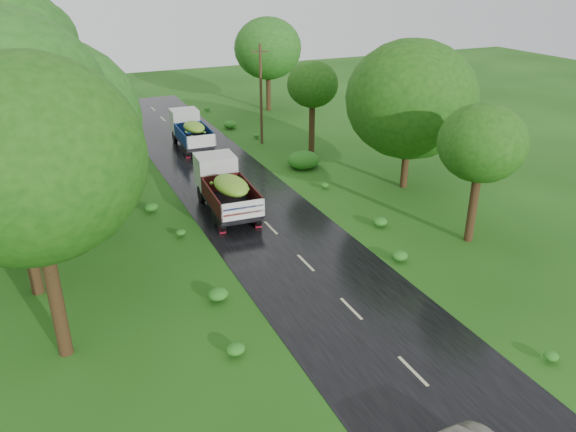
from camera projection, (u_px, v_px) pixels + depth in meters
ground at (413, 371)px, 18.37m from camera, size 120.00×120.00×0.00m
road at (338, 296)px, 22.52m from camera, size 6.50×80.00×0.02m
road_lines at (327, 284)px, 23.35m from camera, size 0.12×69.60×0.00m
truck_near at (225, 185)px, 29.77m from camera, size 2.49×6.23×2.57m
truck_far at (190, 129)px, 40.36m from camera, size 2.17×5.74×2.39m
utility_pole at (261, 94)px, 40.22m from camera, size 1.19×0.58×7.16m
trees_left at (12, 77)px, 29.05m from camera, size 6.93×33.57×9.64m
trees_right at (349, 83)px, 36.38m from camera, size 5.37×31.50×7.01m
shrubs at (256, 207)px, 29.85m from camera, size 11.90×44.00×0.70m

